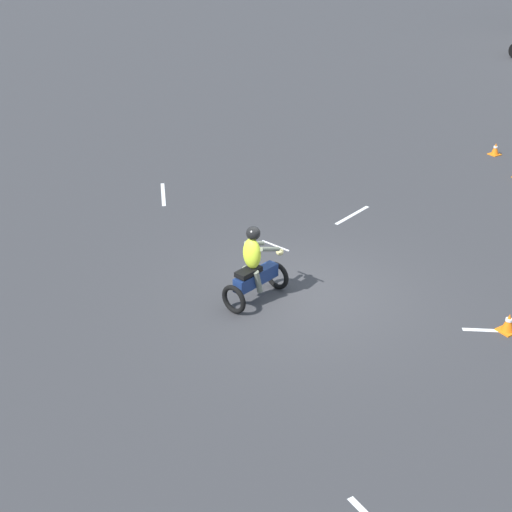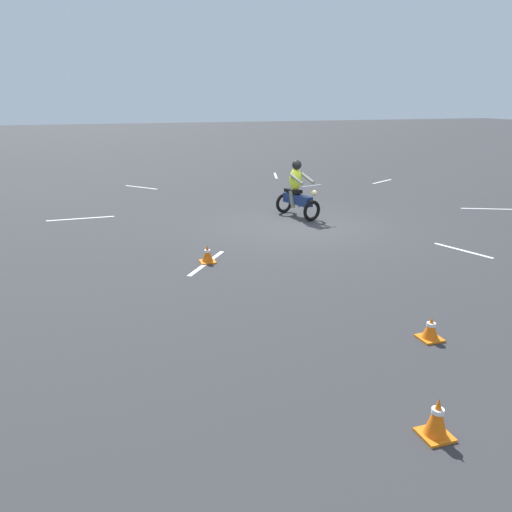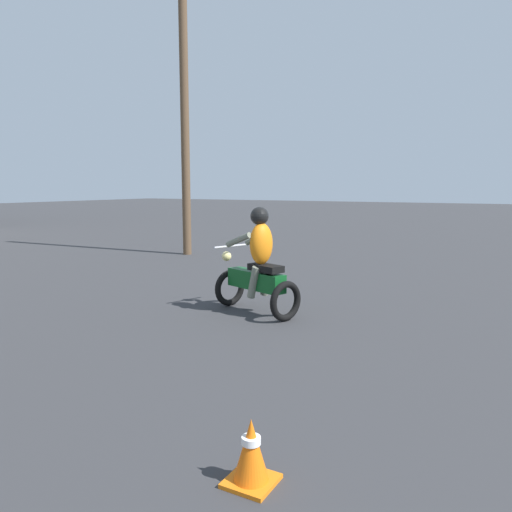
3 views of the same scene
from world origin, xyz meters
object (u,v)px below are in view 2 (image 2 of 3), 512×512
object	(u,v)px
motorcycle_rider_foreground	(297,192)
traffic_cone_far_center	(437,418)
traffic_cone_mid_center	(431,329)
traffic_cone_near_left	(207,254)

from	to	relation	value
motorcycle_rider_foreground	traffic_cone_far_center	distance (m)	10.12
traffic_cone_far_center	motorcycle_rider_foreground	bearing A→B (deg)	-104.43
traffic_cone_mid_center	traffic_cone_far_center	distance (m)	2.30
traffic_cone_near_left	traffic_cone_far_center	size ratio (longest dim) A/B	0.82
traffic_cone_mid_center	traffic_cone_far_center	world-z (taller)	traffic_cone_far_center
traffic_cone_near_left	traffic_cone_mid_center	distance (m)	5.06
motorcycle_rider_foreground	traffic_cone_near_left	world-z (taller)	motorcycle_rider_foreground
traffic_cone_near_left	traffic_cone_far_center	xyz separation A→B (m)	(-0.96, 6.38, 0.04)
motorcycle_rider_foreground	traffic_cone_far_center	bearing A→B (deg)	59.49
motorcycle_rider_foreground	traffic_cone_mid_center	bearing A→B (deg)	65.34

